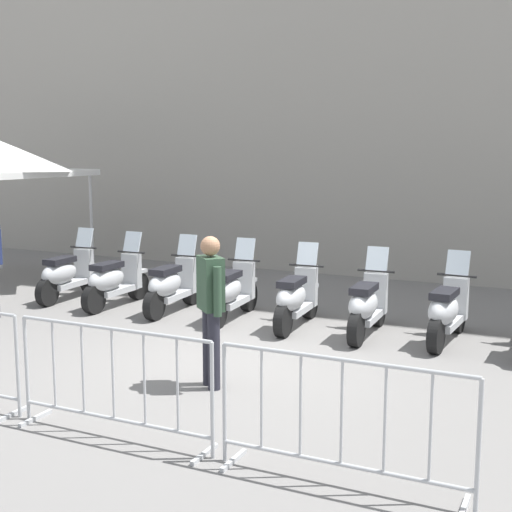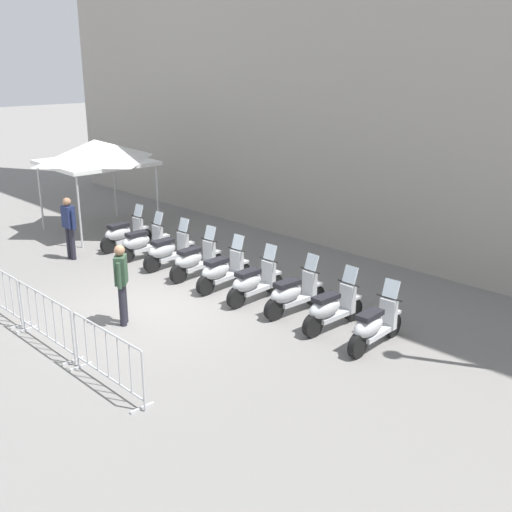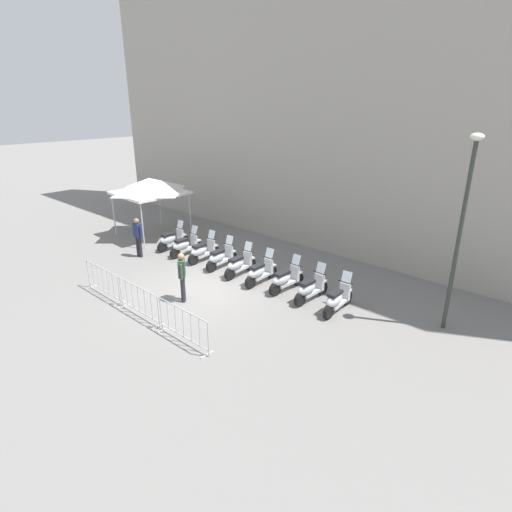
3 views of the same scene
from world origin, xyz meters
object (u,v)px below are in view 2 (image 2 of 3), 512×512
Objects in this scene: motorcycle_7 at (331,309)px; barrier_segment_1 at (46,321)px; motorcycle_4 at (222,271)px; motorcycle_0 at (124,234)px; barrier_segment_2 at (108,359)px; officer_near_row_end at (121,280)px; motorcycle_1 at (142,243)px; motorcycle_8 at (374,326)px; motorcycle_6 at (293,294)px; officer_mid_plaza at (69,225)px; canopy_tent at (95,152)px; motorcycle_5 at (253,283)px; motorcycle_2 at (168,251)px; motorcycle_3 at (194,260)px.

barrier_segment_1 is at bearing -123.96° from motorcycle_7.
motorcycle_0 is at bearing -178.99° from motorcycle_4.
barrier_segment_2 is 1.24× the size of officer_near_row_end.
motorcycle_0 reaches higher than barrier_segment_2.
motorcycle_8 is at bearing 2.28° from motorcycle_1.
barrier_segment_2 is at bearing -87.56° from motorcycle_6.
barrier_segment_1 is at bearing -87.83° from motorcycle_4.
officer_mid_plaza is at bearing -166.92° from motorcycle_7.
canopy_tent is at bearing 167.96° from motorcycle_0.
motorcycle_5 is 1.00× the size of motorcycle_8.
officer_near_row_end is (-0.86, -2.85, 0.53)m from motorcycle_5.
canopy_tent is (-6.73, 0.41, 2.06)m from motorcycle_4.
motorcycle_4 is 0.58× the size of canopy_tent.
motorcycle_7 is 1.12m from motorcycle_8.
motorcycle_4 and motorcycle_6 have the same top height.
motorcycle_4 is at bearing -176.49° from motorcycle_7.
barrier_segment_2 is (5.72, -4.23, 0.07)m from motorcycle_1.
motorcycle_5 is 0.58× the size of canopy_tent.
officer_mid_plaza is at bearing -130.59° from motorcycle_1.
motorcycle_2 is 1.00× the size of motorcycle_3.
canopy_tent reaches higher than barrier_segment_1.
motorcycle_6 is 1.00× the size of motorcycle_8.
motorcycle_8 is 1.00× the size of officer_mid_plaza.
officer_near_row_end reaches higher than motorcycle_2.
motorcycle_1 and motorcycle_3 have the same top height.
motorcycle_5 is at bearing 1.09° from motorcycle_0.
officer_near_row_end is (-4.18, -3.00, 0.53)m from motorcycle_8.
motorcycle_3 and motorcycle_5 have the same top height.
motorcycle_1 is 7.76m from motorcycle_8.
motorcycle_6 is at bearing 57.17° from officer_near_row_end.
motorcycle_8 is at bearing 1.81° from motorcycle_2.
canopy_tent reaches higher than motorcycle_0.
motorcycle_2 is 1.00× the size of motorcycle_7.
motorcycle_6 is 5.09m from barrier_segment_1.
motorcycle_0 is 0.81× the size of barrier_segment_2.
barrier_segment_2 is at bearing 2.23° from barrier_segment_1.
motorcycle_0 is at bearing -12.04° from canopy_tent.
officer_near_row_end is (-3.07, -3.03, 0.53)m from motorcycle_7.
officer_mid_plaza is (-9.03, -1.81, 0.53)m from motorcycle_8.
motorcycle_1 is at bearing -176.25° from motorcycle_3.
motorcycle_5 is 4.58m from barrier_segment_1.
officer_mid_plaza is at bearing -154.87° from motorcycle_3.
canopy_tent is at bearing 177.18° from motorcycle_5.
motorcycle_2 is 0.58× the size of canopy_tent.
officer_near_row_end reaches higher than motorcycle_3.
motorcycle_2 is 1.00× the size of officer_near_row_end.
motorcycle_3 and motorcycle_8 have the same top height.
motorcycle_8 is 1.00× the size of officer_near_row_end.
motorcycle_5 is at bearing -170.78° from motorcycle_6.
motorcycle_5 is at bearing 78.21° from barrier_segment_1.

